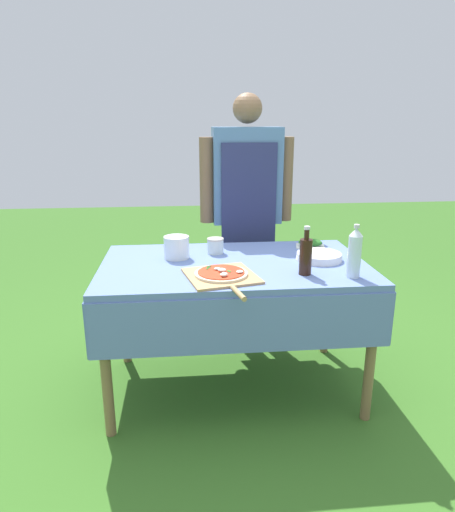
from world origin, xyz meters
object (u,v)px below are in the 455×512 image
sauce_jar (215,247)px  plate_stack (319,257)px  person_cook (246,200)px  water_bottle (355,253)px  mixing_tub (177,247)px  pizza_on_peel (222,275)px  oil_bottle (306,256)px  prep_table (234,279)px  herb_container (310,243)px

sauce_jar → plate_stack: bearing=-18.5°
person_cook → water_bottle: 1.07m
mixing_tub → water_bottle: bearing=-25.1°
pizza_on_peel → mixing_tub: bearing=108.9°
oil_bottle → plate_stack: oil_bottle is taller
prep_table → pizza_on_peel: bearing=-110.3°
pizza_on_peel → mixing_tub: size_ratio=3.68×
plate_stack → sauce_jar: bearing=161.5°
mixing_tub → prep_table: bearing=-21.4°
prep_table → herb_container: 0.59m
plate_stack → sauce_jar: sauce_jar is taller
person_cook → mixing_tub: (-0.48, -0.58, -0.16)m
herb_container → water_bottle: bearing=-83.9°
water_bottle → oil_bottle: bearing=164.4°
sauce_jar → mixing_tub: bearing=-161.7°
pizza_on_peel → plate_stack: bearing=10.2°
pizza_on_peel → water_bottle: (0.65, -0.05, 0.11)m
oil_bottle → sauce_jar: 0.60m
prep_table → mixing_tub: mixing_tub is taller
water_bottle → mixing_tub: (-0.88, 0.41, -0.06)m
water_bottle → mixing_tub: 0.97m
person_cook → mixing_tub: bearing=49.2°
pizza_on_peel → herb_container: (0.59, 0.52, 0.01)m
person_cook → water_bottle: (0.40, -0.99, -0.10)m
oil_bottle → plate_stack: 0.28m
mixing_tub → plate_stack: 0.80m
herb_container → person_cook: bearing=128.9°
water_bottle → plate_stack: size_ratio=1.05×
oil_bottle → mixing_tub: (-0.65, 0.35, -0.04)m
prep_table → person_cook: (0.16, 0.70, 0.32)m
mixing_tub → person_cook: bearing=50.6°
mixing_tub → sauce_jar: bearing=18.3°
person_cook → sauce_jar: person_cook is taller
plate_stack → sauce_jar: size_ratio=2.62×
person_cook → mixing_tub: size_ratio=11.92×
water_bottle → herb_container: (-0.06, 0.57, -0.10)m
water_bottle → sauce_jar: water_bottle is taller
pizza_on_peel → mixing_tub: 0.43m
water_bottle → mixing_tub: water_bottle is taller
pizza_on_peel → herb_container: 0.78m
person_cook → sauce_jar: (-0.25, -0.50, -0.19)m
pizza_on_peel → herb_container: herb_container is taller
oil_bottle → herb_container: size_ratio=1.28×
mixing_tub → sauce_jar: size_ratio=1.46×
water_bottle → plate_stack: 0.33m
prep_table → pizza_on_peel: (-0.09, -0.24, 0.11)m
pizza_on_peel → water_bottle: size_ratio=1.95×
oil_bottle → mixing_tub: 0.74m
plate_stack → oil_bottle: bearing=-121.4°
oil_bottle → herb_container: (0.17, 0.50, -0.08)m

